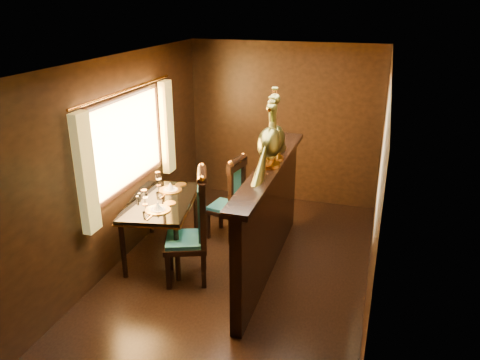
# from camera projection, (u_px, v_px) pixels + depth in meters

# --- Properties ---
(ground) EXTENTS (5.00, 5.00, 0.00)m
(ground) POSITION_uv_depth(u_px,v_px,m) (235.00, 278.00, 5.54)
(ground) COLOR black
(ground) RESTS_ON ground
(room_shell) EXTENTS (3.04, 5.04, 2.52)m
(room_shell) POSITION_uv_depth(u_px,v_px,m) (228.00, 149.00, 5.00)
(room_shell) COLOR black
(room_shell) RESTS_ON ground
(partition) EXTENTS (0.26, 2.70, 1.36)m
(partition) POSITION_uv_depth(u_px,v_px,m) (269.00, 216.00, 5.46)
(partition) COLOR black
(partition) RESTS_ON ground
(dining_table) EXTENTS (1.02, 1.42, 0.96)m
(dining_table) POSITION_uv_depth(u_px,v_px,m) (161.00, 205.00, 5.81)
(dining_table) COLOR black
(dining_table) RESTS_ON ground
(chair_left) EXTENTS (0.64, 0.66, 1.37)m
(chair_left) POSITION_uv_depth(u_px,v_px,m) (196.00, 224.00, 5.28)
(chair_left) COLOR black
(chair_left) RESTS_ON ground
(chair_right) EXTENTS (0.50, 0.52, 1.20)m
(chair_right) POSITION_uv_depth(u_px,v_px,m) (232.00, 196.00, 6.25)
(chair_right) COLOR black
(chair_right) RESTS_ON ground
(peacock_left) EXTENTS (0.27, 0.71, 0.85)m
(peacock_left) POSITION_uv_depth(u_px,v_px,m) (270.00, 129.00, 4.99)
(peacock_left) COLOR #1B5231
(peacock_left) RESTS_ON partition
(peacock_right) EXTENTS (0.24, 0.65, 0.77)m
(peacock_right) POSITION_uv_depth(u_px,v_px,m) (275.00, 127.00, 5.23)
(peacock_right) COLOR #1B5231
(peacock_right) RESTS_ON partition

